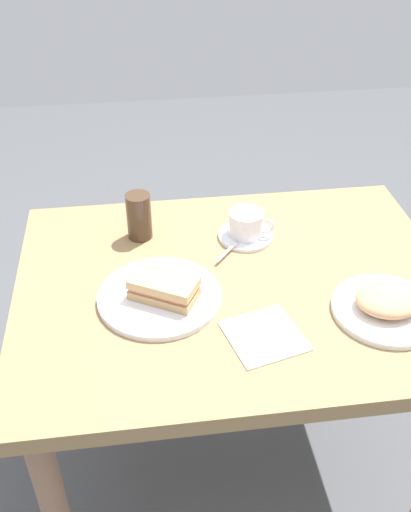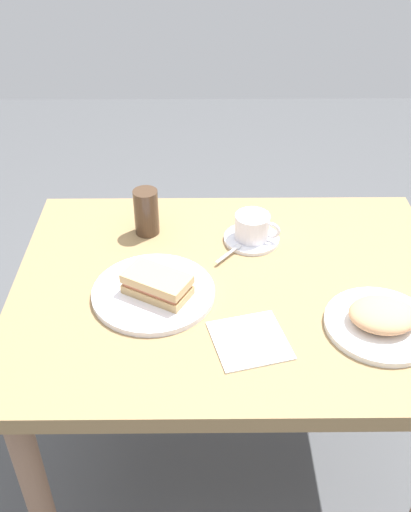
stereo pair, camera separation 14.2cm
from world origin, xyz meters
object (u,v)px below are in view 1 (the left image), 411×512
Objects in this scene: coffee_cup at (247,223)px; spoon at (230,248)px; dining_table at (235,313)px; sandwich_plate at (159,297)px; sandwich_front at (164,288)px; drinking_glass at (139,216)px; napkin at (264,336)px; side_plate at (386,310)px; coffee_saucer at (246,236)px.

coffee_cup is 1.38× the size of spoon.
dining_table is 0.24m from coffee_cup.
sandwich_plate is 1.67× the size of sandwich_front.
sandwich_plate is at bearing 41.90° from coffee_cup.
dining_table is 0.35m from drinking_glass.
sandwich_plate is at bearing -35.69° from napkin.
drinking_glass is at bearing -83.00° from sandwich_plate.
napkin is 1.21× the size of drinking_glass.
spoon is 0.35× the size of side_plate.
spoon is 0.55× the size of napkin.
side_plate is at bearing 127.50° from coffee_saucer.
napkin is at bearing 120.57° from drinking_glass.
coffee_saucer is 1.72× the size of spoon.
drinking_glass reaches higher than sandwich_front.
sandwich_plate is at bearing -43.92° from sandwich_front.
dining_table is 0.36m from side_plate.
drinking_glass is at bearing -8.68° from coffee_cup.
coffee_cup is (-0.24, -0.22, 0.04)m from sandwich_plate.
dining_table is 0.21m from coffee_saucer.
sandwich_front is 1.36× the size of drinking_glass.
drinking_glass reaches higher than dining_table.
side_plate is at bearing 167.23° from sandwich_plate.
coffee_saucer is 0.96× the size of napkin.
drinking_glass is (0.24, -0.41, 0.06)m from napkin.
sandwich_front is 0.25m from napkin.
dining_table is at bearing 72.47° from coffee_saucer.
drinking_glass reaches higher than coffee_cup.
napkin is at bearing 144.82° from sandwich_front.
dining_table is at bearing -163.63° from sandwich_front.
sandwich_front is at bearing -35.18° from napkin.
sandwich_front is at bearing 44.85° from coffee_saucer.
sandwich_front reaches higher than coffee_saucer.
coffee_saucer is at bearing -21.12° from coffee_cup.
drinking_glass is (0.27, -0.04, 0.02)m from coffee_cup.
spoon is at bearing 155.18° from drinking_glass.
coffee_saucer is 0.37m from napkin.
sandwich_plate is 1.96× the size of coffee_saucer.
sandwich_plate is 0.26m from napkin.
sandwich_front is 0.32m from coffee_cup.
coffee_saucer is 0.60× the size of side_plate.
napkin is (-0.21, 0.15, -0.01)m from sandwich_plate.
spoon is (-0.18, -0.17, -0.03)m from sandwich_front.
napkin is at bearing 144.31° from sandwich_plate.
side_plate is 1.59× the size of napkin.
coffee_saucer reaches higher than napkin.
coffee_cup is at bearing -138.10° from sandwich_plate.
dining_table is 6.15× the size of sandwich_front.
dining_table is 9.01× the size of coffee_cup.
side_plate is at bearing 168.14° from sandwich_front.
drinking_glass reaches higher than side_plate.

